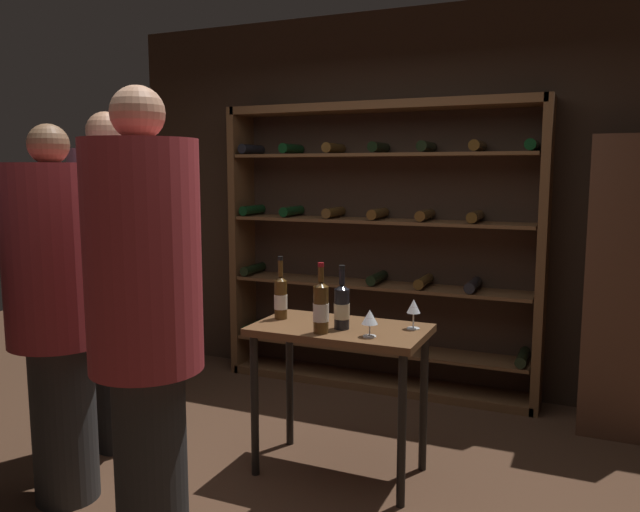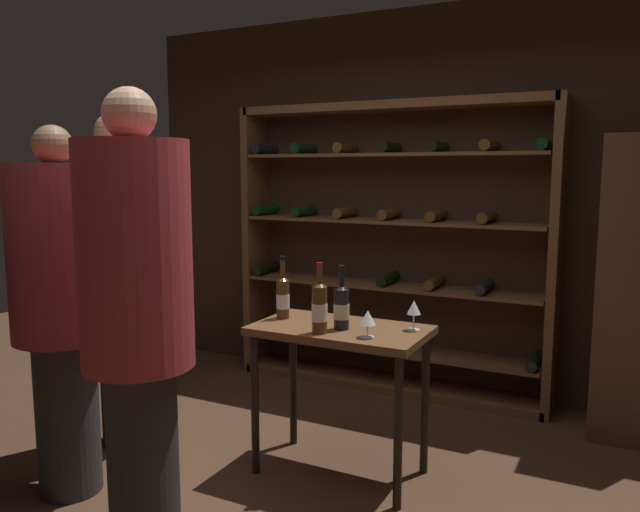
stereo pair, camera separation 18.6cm
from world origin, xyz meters
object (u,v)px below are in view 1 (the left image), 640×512
Objects in this scene: display_cabinet at (623,287)px; wine_bottle_gold_foil at (342,306)px; person_bystander_dark_jacket at (145,311)px; wine_glass_stemmed_left at (414,308)px; wine_bottle_black_capsule at (321,307)px; person_bystander_red_print at (57,299)px; tasting_table at (340,348)px; wine_glass_stemmed_right at (370,318)px; wine_rack at (376,247)px; wine_bottle_red_label at (281,297)px; person_guest_khaki at (112,267)px.

display_cabinet reaches higher than wine_bottle_gold_foil.
person_bystander_dark_jacket is 12.44× the size of wine_glass_stemmed_left.
person_bystander_red_print is at bearing -150.35° from wine_bottle_black_capsule.
person_bystander_red_print reaches higher than wine_glass_stemmed_left.
person_bystander_red_print is 5.52× the size of wine_bottle_gold_foil.
wine_bottle_black_capsule is (-0.04, -0.17, 0.25)m from tasting_table.
person_bystander_dark_jacket is at bearing -113.47° from wine_bottle_gold_foil.
tasting_table is 1.45m from person_bystander_red_print.
wine_bottle_black_capsule reaches higher than wine_glass_stemmed_right.
wine_rack is 1.58m from wine_bottle_black_capsule.
tasting_table is 0.33m from wine_glass_stemmed_right.
wine_bottle_red_label is at bearing 60.48° from person_bystander_red_print.
person_guest_khaki is 1.30m from wine_bottle_black_capsule.
wine_bottle_gold_foil is at bearing -78.28° from wine_rack.
wine_bottle_gold_foil is at bearing 153.92° from wine_glass_stemmed_right.
wine_rack is at bearing 107.60° from wine_glass_stemmed_right.
wine_glass_stemmed_left is (0.35, 0.15, -0.01)m from wine_bottle_gold_foil.
tasting_table is 5.80× the size of wine_glass_stemmed_left.
display_cabinet is at bearing 48.87° from wine_glass_stemmed_right.
wine_bottle_black_capsule is at bearing -172.85° from wine_glass_stemmed_right.
person_guest_khaki reaches higher than tasting_table.
wine_glass_stemmed_right is at bearing -58.29° from person_bystander_dark_jacket.
wine_bottle_red_label is 0.61m from wine_glass_stemmed_right.
display_cabinet is 1.86m from wine_bottle_gold_foil.
person_bystander_dark_jacket is at bearing -5.09° from person_bystander_red_print.
person_bystander_red_print is at bearing -141.63° from display_cabinet.
wine_bottle_red_label is (0.04, 1.09, -0.14)m from person_bystander_dark_jacket.
wine_bottle_black_capsule is 0.39m from wine_bottle_red_label.
person_bystander_red_print is at bearing 46.89° from person_bystander_dark_jacket.
tasting_table is 0.25m from wine_bottle_gold_foil.
wine_bottle_red_label is at bearing -174.17° from wine_glass_stemmed_left.
person_bystander_dark_jacket is at bearing -112.82° from wine_bottle_black_capsule.
person_bystander_red_print reaches higher than wine_bottle_red_label.
person_bystander_dark_jacket is 5.58× the size of wine_bottle_red_label.
wine_bottle_black_capsule is 2.30× the size of wine_glass_stemmed_left.
wine_bottle_gold_foil is 0.14m from wine_bottle_black_capsule.
person_guest_khaki is 1.23m from person_bystander_dark_jacket.
tasting_table is at bearing -45.50° from person_bystander_dark_jacket.
wine_glass_stemmed_right is at bearing -15.77° from wine_bottle_red_label.
wine_bottle_gold_foil is at bearing -156.59° from wine_glass_stemmed_left.
wine_bottle_black_capsule reaches higher than wine_bottle_gold_foil.
person_guest_khaki reaches higher than wine_bottle_black_capsule.
wine_bottle_gold_foil is 2.44× the size of wine_glass_stemmed_right.
wine_glass_stemmed_right is (1.37, 0.67, -0.11)m from person_bystander_red_print.
person_guest_khaki is 3.09m from display_cabinet.
wine_glass_stemmed_right is (0.48, -1.53, -0.16)m from wine_rack.
person_bystander_red_print is 0.79m from person_bystander_dark_jacket.
wine_bottle_gold_foil is 0.93× the size of wine_bottle_black_capsule.
person_guest_khaki is at bearing -176.36° from wine_glass_stemmed_right.
person_guest_khaki is 1.06× the size of display_cabinet.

